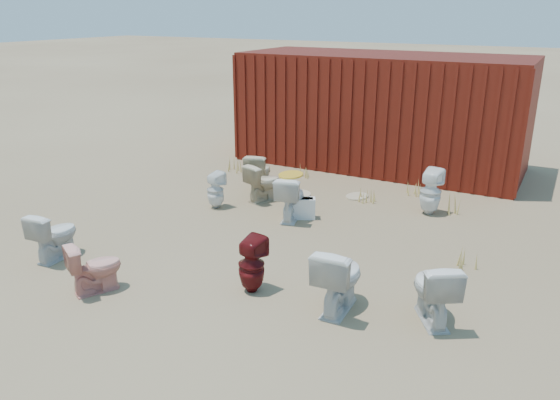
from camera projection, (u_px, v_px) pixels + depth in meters
The scene contains 22 objects.
ground at pixel (260, 247), 7.97m from camera, with size 100.00×100.00×0.00m, color brown.
shipping_container at pixel (381, 111), 11.88m from camera, with size 6.00×2.40×2.40m, color #52160D.
toilet_front_a at pixel (54, 235), 7.52m from camera, with size 0.39×0.69×0.70m, color silver.
toilet_front_pink at pixel (95, 267), 6.64m from camera, with size 0.36×0.63×0.64m, color #E69585.
toilet_front_c at pixel (339, 278), 6.21m from camera, with size 0.45×0.79×0.80m, color silver.
toilet_front_maroon at pixel (252, 265), 6.63m from camera, with size 0.32×0.33×0.71m, color #5B0F11.
toilet_front_e at pixel (433, 290), 5.99m from camera, with size 0.42×0.74×0.75m, color silver.
toilet_back_a at pixel (215, 190), 9.46m from camera, with size 0.29×0.30×0.64m, color white.
toilet_back_beige_left at pixel (259, 172), 10.35m from camera, with size 0.41×0.72×0.74m, color #C4B68F.
toilet_back_beige_right at pixel (263, 182), 9.82m from camera, with size 0.38×0.67×0.69m, color beige.
toilet_back_yellowlid at pixel (291, 197), 8.94m from camera, with size 0.42×0.73×0.75m, color white.
toilet_back_e at pixel (431, 192), 9.16m from camera, with size 0.35×0.36×0.79m, color white.
yellow_lid at pixel (291, 175), 8.81m from camera, with size 0.38×0.47×0.03m, color gold.
loose_tank at pixel (300, 208), 9.03m from camera, with size 0.50×0.20×0.35m, color white.
loose_lid_near at pixel (357, 196), 10.11m from camera, with size 0.38×0.49×0.02m, color tan.
loose_lid_far at pixel (301, 194), 10.24m from camera, with size 0.36×0.47×0.02m, color #C2AC8D.
weed_clump_a at pixel (234, 165), 11.67m from camera, with size 0.36×0.36×0.27m, color tan.
weed_clump_b at pixel (366, 195), 9.83m from camera, with size 0.32×0.32×0.25m, color tan.
weed_clump_c at pixel (451, 203), 9.26m from camera, with size 0.36×0.36×0.36m, color tan.
weed_clump_d at pixel (304, 171), 11.29m from camera, with size 0.30×0.30×0.24m, color tan.
weed_clump_e at pixel (414, 187), 10.25m from camera, with size 0.34×0.34×0.26m, color tan.
weed_clump_f at pixel (465, 260), 7.26m from camera, with size 0.28×0.28×0.26m, color tan.
Camera 1 is at (3.76, -6.26, 3.29)m, focal length 35.00 mm.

